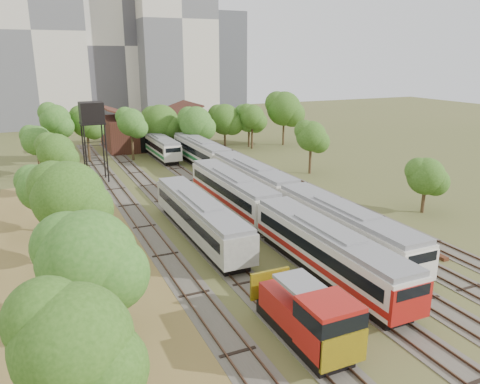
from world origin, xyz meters
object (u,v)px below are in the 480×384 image
railcar_red_set (271,216)px  water_tower (92,115)px  railcar_green_set (253,180)px  shunter_locomotive (311,318)px

railcar_red_set → water_tower: size_ratio=3.37×
railcar_red_set → water_tower: water_tower is taller
railcar_red_set → water_tower: bearing=113.3°
railcar_green_set → water_tower: (-15.53, 14.65, 6.63)m
railcar_red_set → shunter_locomotive: (-6.00, -15.79, -0.20)m
railcar_red_set → water_tower: (-11.53, 26.70, 6.66)m
railcar_green_set → shunter_locomotive: 29.58m
shunter_locomotive → railcar_green_set: bearing=70.2°
railcar_red_set → shunter_locomotive: railcar_red_set is taller
shunter_locomotive → railcar_red_set: bearing=69.2°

